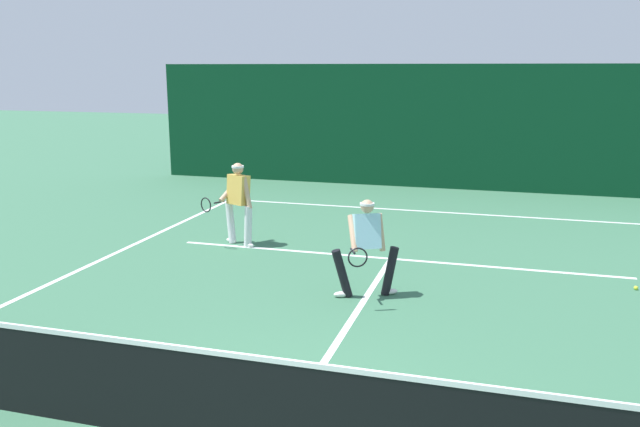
% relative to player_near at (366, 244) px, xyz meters
% --- Properties ---
extents(court_line_baseline_far, '(10.21, 0.10, 0.01)m').
position_rel_player_near_xyz_m(court_line_baseline_far, '(0.02, 6.36, -0.83)').
color(court_line_baseline_far, white).
rests_on(court_line_baseline_far, ground_plane).
extents(court_line_service, '(8.32, 0.10, 0.01)m').
position_rel_player_near_xyz_m(court_line_service, '(0.02, 2.09, -0.83)').
color(court_line_service, white).
rests_on(court_line_service, ground_plane).
extents(court_line_centre, '(0.10, 6.40, 0.01)m').
position_rel_player_near_xyz_m(court_line_centre, '(0.02, -1.21, -0.83)').
color(court_line_centre, white).
rests_on(court_line_centre, ground_plane).
extents(tennis_net, '(11.19, 0.09, 1.07)m').
position_rel_player_near_xyz_m(tennis_net, '(0.02, -4.41, -0.33)').
color(tennis_net, '#1E4723').
rests_on(tennis_net, ground_plane).
extents(player_near, '(1.01, 1.01, 1.52)m').
position_rel_player_near_xyz_m(player_near, '(0.00, 0.00, 0.00)').
color(player_near, black).
rests_on(player_near, ground_plane).
extents(player_far, '(1.01, 0.87, 1.65)m').
position_rel_player_near_xyz_m(player_far, '(-3.06, 2.22, 0.08)').
color(player_far, silver).
rests_on(player_far, ground_plane).
extents(tennis_ball, '(0.07, 0.07, 0.07)m').
position_rel_player_near_xyz_m(tennis_ball, '(4.07, 1.48, -0.80)').
color(tennis_ball, '#D1E033').
rests_on(tennis_ball, ground_plane).
extents(back_fence_windscreen, '(17.32, 0.12, 3.56)m').
position_rel_player_near_xyz_m(back_fence_windscreen, '(0.02, 9.68, 0.95)').
color(back_fence_windscreen, '#09381E').
rests_on(back_fence_windscreen, ground_plane).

